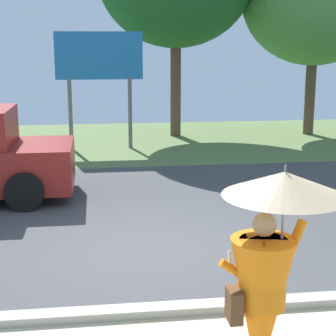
% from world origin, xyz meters
% --- Properties ---
extents(ground_plane, '(40.00, 22.00, 0.20)m').
position_xyz_m(ground_plane, '(0.00, 2.95, -0.05)').
color(ground_plane, '#424244').
extents(monk_pedestrian, '(1.13, 1.12, 2.13)m').
position_xyz_m(monk_pedestrian, '(0.60, -3.48, 1.15)').
color(monk_pedestrian, orange).
rests_on(monk_pedestrian, ground_plane).
extents(roadside_billboard, '(2.60, 0.12, 3.50)m').
position_xyz_m(roadside_billboard, '(-0.77, 8.74, 2.55)').
color(roadside_billboard, slate).
rests_on(roadside_billboard, ground_plane).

